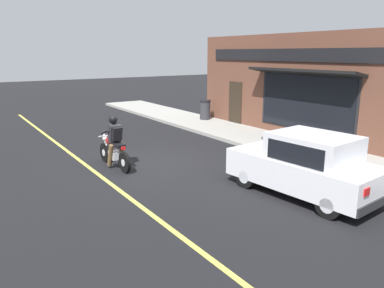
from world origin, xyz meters
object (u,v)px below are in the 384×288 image
(traffic_cone, at_px, (305,137))
(trash_bin, at_px, (205,110))
(car_hatchback, at_px, (305,165))
(motorcycle_with_rider, at_px, (114,146))

(traffic_cone, height_order, trash_bin, trash_bin)
(car_hatchback, relative_size, trash_bin, 3.99)
(traffic_cone, distance_m, trash_bin, 6.41)
(car_hatchback, bearing_deg, trash_bin, 68.16)
(car_hatchback, height_order, traffic_cone, car_hatchback)
(motorcycle_with_rider, bearing_deg, trash_bin, 34.96)
(traffic_cone, bearing_deg, car_hatchback, -140.22)
(motorcycle_with_rider, xyz_separation_m, trash_bin, (6.81, 4.76, -0.04))
(traffic_cone, xyz_separation_m, trash_bin, (0.05, 6.40, 0.20))
(motorcycle_with_rider, relative_size, traffic_cone, 3.37)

